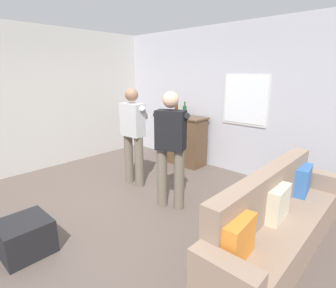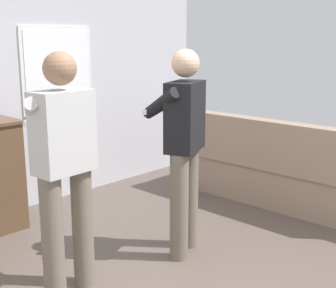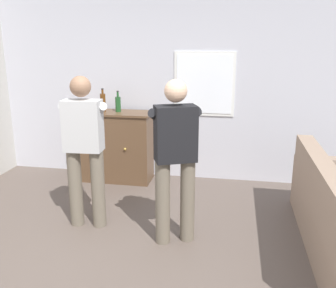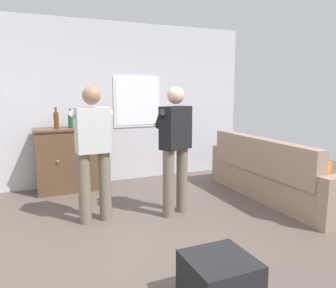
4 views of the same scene
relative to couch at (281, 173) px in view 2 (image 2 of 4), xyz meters
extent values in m
cube|color=silver|center=(-1.94, 1.98, 1.04)|extent=(5.20, 0.12, 2.80)
cube|color=silver|center=(-1.44, 1.92, 1.07)|extent=(0.87, 0.02, 0.91)
cube|color=white|center=(-1.44, 1.91, 1.07)|extent=(0.79, 0.03, 0.83)
cube|color=gray|center=(0.05, 0.00, -0.15)|extent=(0.55, 2.18, 0.42)
cube|color=gray|center=(-0.15, 0.00, 0.32)|extent=(0.18, 2.18, 0.52)
cube|color=gray|center=(0.05, 1.17, -0.04)|extent=(0.55, 0.18, 0.64)
cube|color=#386BB7|center=(-0.02, 0.84, 0.24)|extent=(0.19, 0.42, 0.36)
cube|color=beige|center=(-0.02, 0.00, 0.24)|extent=(0.16, 0.41, 0.36)
cylinder|color=#6B6051|center=(-2.70, 0.17, 0.08)|extent=(0.15, 0.15, 0.88)
cylinder|color=#6B6051|center=(-2.44, 0.18, 0.08)|extent=(0.15, 0.15, 0.88)
cube|color=#B7B7B7|center=(-2.57, 0.17, 0.80)|extent=(0.41, 0.24, 0.55)
sphere|color=#8C664C|center=(-2.57, 0.17, 1.21)|extent=(0.22, 0.22, 0.22)
cylinder|color=#B7B7B7|center=(-2.69, 0.33, 0.91)|extent=(0.31, 0.42, 0.29)
cylinder|color=#B7B7B7|center=(-2.47, 0.34, 0.91)|extent=(0.35, 0.39, 0.29)
cube|color=white|center=(-2.59, 0.49, 0.82)|extent=(0.15, 0.05, 0.04)
cylinder|color=#6B6051|center=(-1.67, -0.05, 0.08)|extent=(0.15, 0.15, 0.88)
cylinder|color=#6B6051|center=(-1.43, 0.05, 0.08)|extent=(0.15, 0.15, 0.88)
cube|color=black|center=(-1.55, 0.00, 0.80)|extent=(0.45, 0.36, 0.55)
sphere|color=#D8AD8C|center=(-1.55, 0.00, 1.21)|extent=(0.22, 0.22, 0.22)
cylinder|color=black|center=(-1.71, 0.11, 0.91)|extent=(0.19, 0.45, 0.29)
cylinder|color=black|center=(-1.50, 0.19, 0.91)|extent=(0.42, 0.31, 0.29)
cube|color=white|center=(-1.67, 0.30, 0.82)|extent=(0.15, 0.09, 0.04)
camera|label=1|loc=(0.82, -2.59, 1.56)|focal=28.00mm
camera|label=2|loc=(-4.29, -2.40, 1.41)|focal=50.00mm
camera|label=3|loc=(-0.99, -3.47, 1.67)|focal=40.00mm
camera|label=4|loc=(-3.29, -3.79, 1.28)|focal=35.00mm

